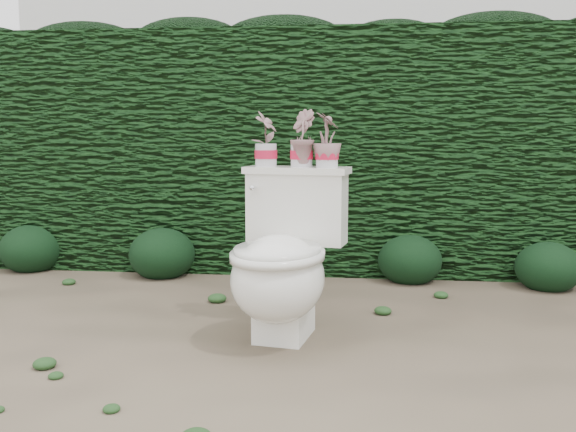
# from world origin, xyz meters

# --- Properties ---
(ground) EXTENTS (60.00, 60.00, 0.00)m
(ground) POSITION_xyz_m (0.00, 0.00, 0.00)
(ground) COLOR #766751
(ground) RESTS_ON ground
(hedge) EXTENTS (8.00, 1.00, 1.60)m
(hedge) POSITION_xyz_m (0.00, 1.60, 0.80)
(hedge) COLOR #173F15
(hedge) RESTS_ON ground
(house_wall) EXTENTS (8.00, 3.50, 4.00)m
(house_wall) POSITION_xyz_m (0.60, 6.00, 2.00)
(house_wall) COLOR silver
(house_wall) RESTS_ON ground
(toilet) EXTENTS (0.56, 0.74, 0.78)m
(toilet) POSITION_xyz_m (0.22, -0.15, 0.36)
(toilet) COLOR white
(toilet) RESTS_ON ground
(potted_plant_left) EXTENTS (0.14, 0.16, 0.25)m
(potted_plant_left) POSITION_xyz_m (0.10, 0.11, 0.90)
(potted_plant_left) COLOR #267D35
(potted_plant_left) RESTS_ON toilet
(potted_plant_center) EXTENTS (0.16, 0.17, 0.26)m
(potted_plant_center) POSITION_xyz_m (0.28, 0.08, 0.91)
(potted_plant_center) COLOR #267D35
(potted_plant_center) RESTS_ON toilet
(potted_plant_right) EXTENTS (0.17, 0.17, 0.24)m
(potted_plant_right) POSITION_xyz_m (0.40, 0.06, 0.90)
(potted_plant_right) COLOR #267D35
(potted_plant_right) RESTS_ON toilet
(liriope_clump_1) EXTENTS (0.43, 0.43, 0.34)m
(liriope_clump_1) POSITION_xyz_m (-1.68, 1.12, 0.17)
(liriope_clump_1) COLOR black
(liriope_clump_1) RESTS_ON ground
(liriope_clump_2) EXTENTS (0.43, 0.43, 0.35)m
(liriope_clump_2) POSITION_xyz_m (-0.73, 1.03, 0.17)
(liriope_clump_2) COLOR black
(liriope_clump_2) RESTS_ON ground
(liriope_clump_3) EXTENTS (0.34, 0.34, 0.27)m
(liriope_clump_3) POSITION_xyz_m (0.08, 1.04, 0.14)
(liriope_clump_3) COLOR black
(liriope_clump_3) RESTS_ON ground
(liriope_clump_4) EXTENTS (0.40, 0.40, 0.32)m
(liriope_clump_4) POSITION_xyz_m (0.87, 1.07, 0.16)
(liriope_clump_4) COLOR black
(liriope_clump_4) RESTS_ON ground
(liriope_clump_5) EXTENTS (0.39, 0.39, 0.31)m
(liriope_clump_5) POSITION_xyz_m (1.69, 0.97, 0.16)
(liriope_clump_5) COLOR black
(liriope_clump_5) RESTS_ON ground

